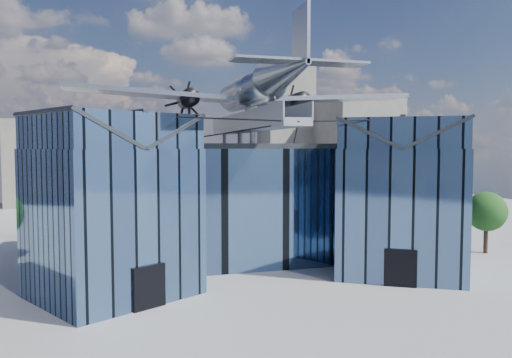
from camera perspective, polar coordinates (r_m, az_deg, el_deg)
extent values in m
plane|color=gray|center=(37.08, 0.87, -11.37)|extent=(120.00, 120.00, 0.00)
cube|color=#44628B|center=(44.77, -2.46, -2.58)|extent=(28.00, 14.00, 9.50)
cube|color=#24272C|center=(44.51, -2.48, 3.77)|extent=(28.00, 14.00, 0.40)
cube|color=#44628B|center=(33.64, -16.06, -4.80)|extent=(11.79, 11.43, 9.50)
cube|color=#44628B|center=(33.30, -16.24, 5.21)|extent=(11.56, 11.20, 2.20)
cube|color=#24272C|center=(32.24, -19.73, 5.20)|extent=(7.98, 9.23, 2.40)
cube|color=#24272C|center=(34.47, -12.98, 5.21)|extent=(7.98, 9.23, 2.40)
cube|color=#24272C|center=(33.35, -16.27, 7.19)|extent=(4.30, 7.10, 0.18)
cube|color=black|center=(30.97, -12.12, -12.00)|extent=(2.03, 1.32, 2.60)
cube|color=black|center=(36.06, -9.83, -4.15)|extent=(0.34, 0.34, 9.50)
cube|color=#44628B|center=(39.58, 16.05, -3.54)|extent=(11.79, 11.43, 9.50)
cube|color=#44628B|center=(39.29, 16.20, 4.95)|extent=(11.56, 11.20, 2.20)
cube|color=#24272C|center=(39.28, 12.90, 5.01)|extent=(7.98, 9.23, 2.40)
cube|color=#24272C|center=(39.44, 19.48, 4.88)|extent=(7.98, 9.23, 2.40)
cube|color=#24272C|center=(39.34, 16.23, 6.63)|extent=(4.30, 7.10, 0.18)
cube|color=black|center=(36.20, 16.17, -9.76)|extent=(2.03, 1.32, 2.60)
cube|color=black|center=(39.68, 9.53, -3.43)|extent=(0.34, 0.34, 9.50)
cube|color=#93989F|center=(39.21, -0.61, 5.83)|extent=(1.80, 21.00, 0.50)
cube|color=#93989F|center=(39.01, -1.89, 6.80)|extent=(0.08, 21.00, 1.10)
cube|color=#93989F|center=(39.48, 0.66, 6.76)|extent=(0.08, 21.00, 1.10)
cylinder|color=#93989F|center=(48.41, -3.59, 4.62)|extent=(0.44, 0.44, 1.35)
cylinder|color=#93989F|center=(42.57, -1.86, 4.75)|extent=(0.44, 0.44, 1.35)
cylinder|color=#93989F|center=(38.70, -0.41, 4.86)|extent=(0.44, 0.44, 1.35)
cylinder|color=#93989F|center=(39.74, -0.80, 7.18)|extent=(0.70, 0.70, 1.40)
cylinder|color=black|center=(30.76, -6.39, 6.96)|extent=(10.55, 6.08, 0.69)
cylinder|color=black|center=(34.12, 11.39, 6.59)|extent=(10.55, 6.08, 0.69)
cylinder|color=black|center=(36.54, -4.33, 5.12)|extent=(6.09, 17.04, 1.19)
cylinder|color=black|center=(38.21, 4.55, 5.05)|extent=(6.09, 17.04, 1.19)
cylinder|color=#999EA5|center=(39.90, -0.80, 9.97)|extent=(2.50, 11.00, 2.50)
sphere|color=#999EA5|center=(45.21, -2.65, 9.23)|extent=(2.50, 2.50, 2.50)
cube|color=black|center=(44.31, -2.35, 10.23)|extent=(1.60, 1.40, 0.50)
cone|color=#999EA5|center=(31.41, 3.59, 12.23)|extent=(2.50, 7.00, 2.50)
cube|color=#999EA5|center=(29.58, 5.15, 15.91)|extent=(0.18, 2.40, 3.40)
cube|color=#999EA5|center=(29.41, 5.06, 13.21)|extent=(8.00, 1.80, 0.14)
cube|color=#999EA5|center=(39.64, -11.14, 9.51)|extent=(14.00, 3.20, 1.08)
cylinder|color=black|center=(40.48, -7.78, 9.07)|extent=(1.44, 3.20, 1.44)
cone|color=black|center=(42.25, -8.13, 8.83)|extent=(0.70, 0.70, 0.70)
cube|color=black|center=(42.40, -8.16, 8.82)|extent=(1.05, 0.06, 3.33)
cube|color=black|center=(42.40, -8.16, 8.82)|extent=(2.53, 0.06, 2.53)
cube|color=black|center=(42.40, -8.16, 8.82)|extent=(3.33, 0.06, 1.05)
cylinder|color=black|center=(39.79, -7.64, 7.39)|extent=(0.24, 0.24, 1.75)
cube|color=#999EA5|center=(43.14, 7.97, 9.06)|extent=(14.00, 3.20, 1.08)
cylinder|color=black|center=(42.77, 4.66, 8.80)|extent=(1.44, 3.20, 1.44)
cone|color=black|center=(44.45, 3.84, 8.60)|extent=(0.70, 0.70, 0.70)
cube|color=black|center=(44.59, 3.77, 8.59)|extent=(1.05, 0.06, 3.33)
cube|color=black|center=(44.59, 3.77, 8.59)|extent=(2.53, 0.06, 2.53)
cube|color=black|center=(44.59, 3.77, 8.59)|extent=(3.33, 0.06, 1.05)
cylinder|color=black|center=(42.12, 4.94, 7.20)|extent=(0.24, 0.24, 1.75)
cube|color=slate|center=(92.55, 11.32, 3.22)|extent=(12.00, 14.00, 18.00)
cube|color=slate|center=(89.84, -22.10, 1.73)|extent=(14.00, 10.00, 14.00)
cube|color=slate|center=(97.85, 3.40, 5.64)|extent=(9.00, 9.00, 26.00)
cylinder|color=#312013|center=(50.09, 24.77, -6.15)|extent=(0.47, 0.47, 2.74)
sphere|color=#1E4819|center=(49.75, 24.85, -3.38)|extent=(4.42, 4.42, 3.58)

